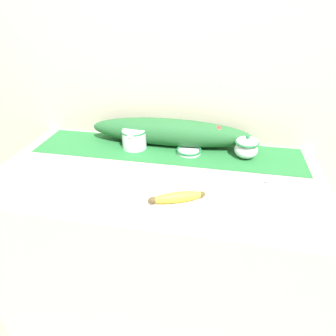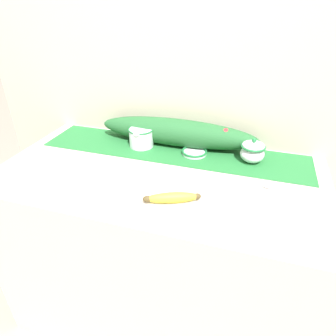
{
  "view_description": "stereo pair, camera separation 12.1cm",
  "coord_description": "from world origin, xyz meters",
  "px_view_note": "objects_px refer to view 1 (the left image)",
  "views": [
    {
      "loc": [
        0.25,
        -1.08,
        1.58
      ],
      "look_at": [
        0.05,
        -0.03,
        0.96
      ],
      "focal_mm": 32.0,
      "sensor_mm": 36.0,
      "label": 1
    },
    {
      "loc": [
        0.37,
        -1.05,
        1.58
      ],
      "look_at": [
        0.05,
        -0.03,
        0.96
      ],
      "focal_mm": 32.0,
      "sensor_mm": 36.0,
      "label": 2
    }
  ],
  "objects_px": {
    "cream_pitcher": "(134,138)",
    "sugar_bowl": "(246,147)",
    "spoon": "(263,180)",
    "banana": "(177,197)",
    "small_dish": "(189,151)"
  },
  "relations": [
    {
      "from": "banana",
      "to": "cream_pitcher",
      "type": "bearing_deg",
      "value": 124.9
    },
    {
      "from": "banana",
      "to": "sugar_bowl",
      "type": "bearing_deg",
      "value": 57.31
    },
    {
      "from": "cream_pitcher",
      "to": "spoon",
      "type": "distance_m",
      "value": 0.64
    },
    {
      "from": "spoon",
      "to": "cream_pitcher",
      "type": "bearing_deg",
      "value": 170.09
    },
    {
      "from": "cream_pitcher",
      "to": "sugar_bowl",
      "type": "xyz_separation_m",
      "value": [
        0.54,
        -0.0,
        0.0
      ]
    },
    {
      "from": "sugar_bowl",
      "to": "banana",
      "type": "relative_size",
      "value": 0.55
    },
    {
      "from": "sugar_bowl",
      "to": "banana",
      "type": "distance_m",
      "value": 0.48
    },
    {
      "from": "small_dish",
      "to": "banana",
      "type": "xyz_separation_m",
      "value": [
        0.01,
        -0.4,
        0.01
      ]
    },
    {
      "from": "small_dish",
      "to": "spoon",
      "type": "bearing_deg",
      "value": -29.65
    },
    {
      "from": "cream_pitcher",
      "to": "banana",
      "type": "relative_size",
      "value": 0.69
    },
    {
      "from": "small_dish",
      "to": "spoon",
      "type": "relative_size",
      "value": 0.8
    },
    {
      "from": "small_dish",
      "to": "spoon",
      "type": "height_order",
      "value": "small_dish"
    },
    {
      "from": "cream_pitcher",
      "to": "sugar_bowl",
      "type": "height_order",
      "value": "sugar_bowl"
    },
    {
      "from": "cream_pitcher",
      "to": "spoon",
      "type": "relative_size",
      "value": 0.94
    },
    {
      "from": "banana",
      "to": "spoon",
      "type": "relative_size",
      "value": 1.37
    }
  ]
}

